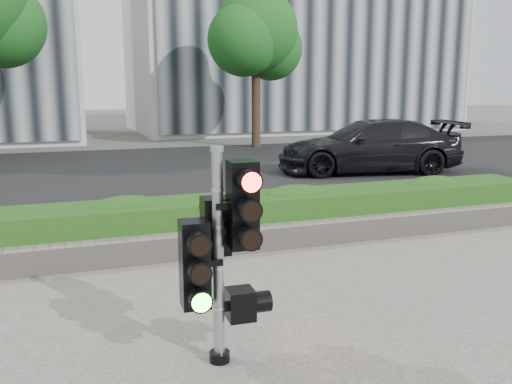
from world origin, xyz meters
TOP-DOWN VIEW (x-y plane):
  - ground at (0.00, 0.00)m, footprint 120.00×120.00m
  - road at (0.00, 10.00)m, footprint 60.00×13.00m
  - curb at (0.00, 3.15)m, footprint 60.00×0.25m
  - stone_wall at (0.00, 1.90)m, footprint 12.00×0.32m
  - hedge at (0.00, 2.55)m, footprint 12.00×1.00m
  - building_right at (11.00, 25.00)m, footprint 18.00×10.00m
  - tree_right at (5.48, 15.55)m, footprint 4.10×3.58m
  - traffic_signal at (-0.82, -1.10)m, footprint 0.66×0.49m
  - car_dark at (6.21, 8.00)m, footprint 5.49×3.12m

SIDE VIEW (x-z plane):
  - ground at x=0.00m, z-range 0.00..0.00m
  - road at x=0.00m, z-range 0.00..0.02m
  - curb at x=0.00m, z-range 0.00..0.12m
  - stone_wall at x=0.00m, z-range 0.03..0.37m
  - hedge at x=0.00m, z-range 0.03..0.71m
  - car_dark at x=6.21m, z-range 0.02..1.52m
  - traffic_signal at x=-0.82m, z-range 0.13..2.02m
  - tree_right at x=5.48m, z-range 1.22..7.75m
  - building_right at x=11.00m, z-range 0.00..12.00m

